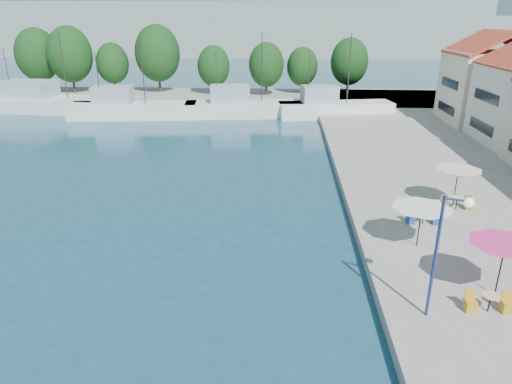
# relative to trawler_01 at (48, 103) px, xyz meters

# --- Properties ---
(quay_far) EXTENTS (90.00, 16.00, 0.60)m
(quay_far) POSITION_rel_trawler_01_xyz_m (20.91, 9.79, -0.77)
(quay_far) COLOR gray
(quay_far) RESTS_ON ground
(hill_west) EXTENTS (180.00, 40.00, 16.00)m
(hill_west) POSITION_rel_trawler_01_xyz_m (-1.09, 102.79, 6.93)
(hill_west) COLOR gray
(hill_west) RESTS_ON ground
(hill_east) EXTENTS (140.00, 40.00, 12.00)m
(hill_east) POSITION_rel_trawler_01_xyz_m (68.91, 122.79, 4.93)
(hill_east) COLOR gray
(hill_east) RESTS_ON ground
(building_06) EXTENTS (9.00, 8.80, 10.20)m
(building_06) POSITION_rel_trawler_01_xyz_m (52.91, -6.21, 4.43)
(building_06) COLOR #F2DFC2
(building_06) RESTS_ON quay_right
(trawler_01) EXTENTS (23.06, 7.90, 10.20)m
(trawler_01) POSITION_rel_trawler_01_xyz_m (0.00, 0.00, 0.00)
(trawler_01) COLOR silver
(trawler_01) RESTS_ON ground
(trawler_02) EXTENTS (15.48, 5.59, 10.20)m
(trawler_02) POSITION_rel_trawler_01_xyz_m (12.08, -3.67, 0.00)
(trawler_02) COLOR silver
(trawler_02) RESTS_ON ground
(trawler_03) EXTENTS (15.94, 6.00, 10.20)m
(trawler_03) POSITION_rel_trawler_01_xyz_m (26.01, -1.85, 0.00)
(trawler_03) COLOR silver
(trawler_03) RESTS_ON ground
(trawler_04) EXTENTS (14.24, 5.95, 10.20)m
(trawler_04) POSITION_rel_trawler_01_xyz_m (36.63, -1.63, 0.00)
(trawler_04) COLOR white
(trawler_04) RESTS_ON ground
(tree_01) EXTENTS (6.44, 6.44, 9.53)m
(tree_01) POSITION_rel_trawler_01_xyz_m (-7.36, 12.75, 5.04)
(tree_01) COLOR #3F2B19
(tree_01) RESTS_ON quay_far
(tree_02) EXTENTS (6.62, 6.62, 9.80)m
(tree_02) POSITION_rel_trawler_01_xyz_m (-1.62, 11.51, 5.19)
(tree_02) COLOR #3F2B19
(tree_02) RESTS_ON quay_far
(tree_03) EXTENTS (4.95, 4.95, 7.32)m
(tree_03) POSITION_rel_trawler_01_xyz_m (3.99, 13.62, 3.76)
(tree_03) COLOR #3F2B19
(tree_03) RESTS_ON quay_far
(tree_04) EXTENTS (6.75, 6.75, 9.99)m
(tree_04) POSITION_rel_trawler_01_xyz_m (11.33, 13.11, 5.30)
(tree_04) COLOR #3F2B19
(tree_04) RESTS_ON quay_far
(tree_05) EXTENTS (4.80, 4.80, 7.10)m
(tree_05) POSITION_rel_trawler_01_xyz_m (20.09, 11.57, 3.63)
(tree_05) COLOR #3F2B19
(tree_05) RESTS_ON quay_far
(tree_06) EXTENTS (5.13, 5.13, 7.59)m
(tree_06) POSITION_rel_trawler_01_xyz_m (27.94, 11.13, 3.91)
(tree_06) COLOR #3F2B19
(tree_06) RESTS_ON quay_far
(tree_07) EXTENTS (4.60, 4.60, 6.81)m
(tree_07) POSITION_rel_trawler_01_xyz_m (33.27, 13.31, 3.46)
(tree_07) COLOR #3F2B19
(tree_07) RESTS_ON quay_far
(tree_08) EXTENTS (5.53, 5.53, 8.19)m
(tree_08) POSITION_rel_trawler_01_xyz_m (40.21, 13.22, 4.26)
(tree_08) COLOR #3F2B19
(tree_08) RESTS_ON quay_far
(umbrella_pink) EXTENTS (2.87, 2.87, 2.40)m
(umbrella_pink) POSITION_rel_trawler_01_xyz_m (39.79, -40.89, 1.68)
(umbrella_pink) COLOR black
(umbrella_pink) RESTS_ON quay_right
(umbrella_white) EXTENTS (2.98, 2.98, 2.11)m
(umbrella_white) POSITION_rel_trawler_01_xyz_m (37.70, -36.61, 1.39)
(umbrella_white) COLOR black
(umbrella_white) RESTS_ON quay_right
(umbrella_cream) EXTENTS (2.73, 2.73, 2.36)m
(umbrella_cream) POSITION_rel_trawler_01_xyz_m (41.32, -31.05, 1.64)
(umbrella_cream) COLOR black
(umbrella_cream) RESTS_ON quay_right
(cafe_table_01) EXTENTS (1.82, 0.70, 0.76)m
(cafe_table_01) POSITION_rel_trawler_01_xyz_m (39.04, -42.07, -0.18)
(cafe_table_01) COLOR black
(cafe_table_01) RESTS_ON quay_right
(cafe_table_02) EXTENTS (1.82, 0.70, 0.76)m
(cafe_table_02) POSITION_rel_trawler_01_xyz_m (38.74, -33.86, -0.18)
(cafe_table_02) COLOR black
(cafe_table_02) RESTS_ON quay_right
(cafe_table_03) EXTENTS (1.82, 0.70, 0.76)m
(cafe_table_03) POSITION_rel_trawler_01_xyz_m (41.33, -31.56, -0.18)
(cafe_table_03) COLOR black
(cafe_table_03) RESTS_ON quay_right
(street_lamp) EXTENTS (1.00, 0.48, 5.03)m
(street_lamp) POSITION_rel_trawler_01_xyz_m (36.85, -42.55, 3.02)
(street_lamp) COLOR navy
(street_lamp) RESTS_ON quay_right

